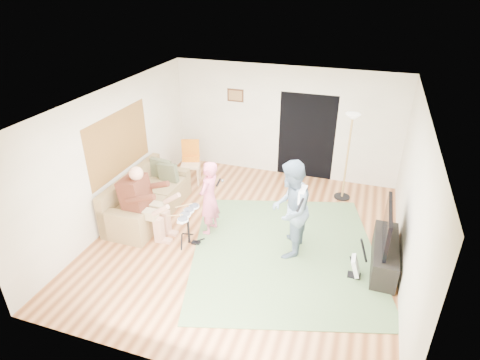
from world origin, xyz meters
name	(u,v)px	position (x,y,z in m)	size (l,w,h in m)	color
floor	(247,238)	(0.00, 0.00, 0.00)	(6.00, 6.00, 0.00)	brown
walls	(247,176)	(0.00, 0.00, 1.35)	(5.50, 6.00, 2.70)	silver
ceiling	(248,102)	(0.00, 0.00, 2.70)	(6.00, 6.00, 0.00)	white
window_blinds	(119,143)	(-2.74, 0.20, 1.55)	(2.05, 2.05, 0.00)	olive
doorway	(306,137)	(0.55, 2.99, 1.05)	(2.10, 2.10, 0.00)	black
picture_frame	(235,95)	(-1.25, 2.99, 1.90)	(0.42, 0.03, 0.32)	#3F2314
area_rug	(284,252)	(0.78, -0.20, 0.01)	(3.29, 3.63, 0.02)	#527144
sofa	(145,201)	(-2.30, 0.18, 0.30)	(0.91, 2.21, 0.90)	olive
drummer	(146,210)	(-1.86, -0.47, 0.56)	(0.94, 0.52, 1.44)	#522517
drum_kit	(188,229)	(-1.00, -0.47, 0.31)	(0.38, 0.68, 0.70)	black
singer	(209,198)	(-0.76, 0.01, 0.75)	(0.55, 0.36, 1.50)	#D45C7A
microphone	(218,182)	(-0.56, 0.01, 1.12)	(0.06, 0.06, 0.24)	black
guitarist	(290,209)	(0.83, -0.16, 0.91)	(0.88, 0.69, 1.81)	slate
guitar_held	(303,195)	(1.03, -0.16, 1.23)	(0.12, 0.60, 0.26)	white
guitar_spare	(356,266)	(2.06, -0.47, 0.22)	(0.28, 0.25, 0.78)	black
torchiere_lamp	(349,142)	(1.59, 2.18, 1.36)	(0.35, 0.35, 1.98)	black
dining_chair	(191,168)	(-1.98, 1.82, 0.37)	(0.55, 0.58, 1.03)	beige
tv_cabinet	(384,255)	(2.50, -0.05, 0.25)	(0.40, 1.40, 0.50)	black
television	(387,225)	(2.45, -0.05, 0.85)	(0.06, 1.18, 0.66)	black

